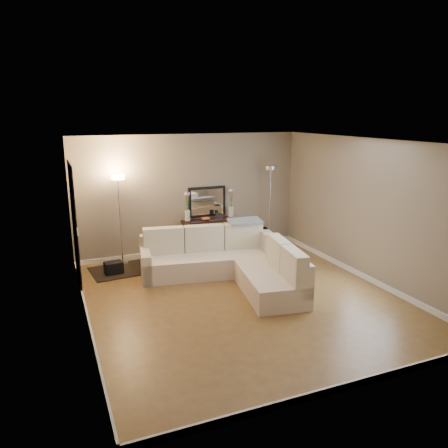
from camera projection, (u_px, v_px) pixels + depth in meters
name	position (u px, v px, depth m)	size (l,w,h in m)	color
floor	(242.00, 298.00, 7.35)	(5.00, 5.50, 0.01)	brown
ceiling	(244.00, 141.00, 6.70)	(5.00, 5.50, 0.01)	white
wall_back	(190.00, 195.00, 9.50)	(5.00, 0.02, 2.60)	gray
wall_front	(353.00, 283.00, 4.55)	(5.00, 0.02, 2.60)	gray
wall_left	(80.00, 240.00, 6.10)	(0.02, 5.50, 2.60)	gray
wall_right	(368.00, 211.00, 7.95)	(0.02, 5.50, 2.60)	gray
baseboard_back	(191.00, 250.00, 9.79)	(5.00, 0.03, 0.10)	white
baseboard_front	(344.00, 387.00, 4.88)	(5.00, 0.03, 0.10)	white
baseboard_left	(89.00, 321.00, 6.42)	(0.03, 5.50, 0.10)	white
baseboard_right	(362.00, 275.00, 8.24)	(0.03, 5.50, 0.10)	white
doorway	(75.00, 225.00, 7.69)	(0.02, 1.20, 2.20)	black
switch_plate	(78.00, 232.00, 6.90)	(0.02, 0.08, 0.12)	white
sectional_sofa	(230.00, 262.00, 8.11)	(2.68, 2.85, 0.91)	beige
throw_blanket	(245.00, 221.00, 8.66)	(0.65, 0.37, 0.05)	gray
console_table	(206.00, 234.00, 9.65)	(1.22, 0.34, 0.75)	black
leaning_mirror	(207.00, 202.00, 9.65)	(0.86, 0.05, 0.67)	black
table_decor	(210.00, 217.00, 9.56)	(0.52, 0.11, 0.12)	#D35A25
flower_vase_left	(187.00, 208.00, 9.34)	(0.14, 0.11, 0.64)	silver
flower_vase_right	(231.00, 205.00, 9.73)	(0.14, 0.11, 0.64)	silver
floor_lamp_lit	(119.00, 202.00, 8.67)	(0.29, 0.29, 1.84)	silver
floor_lamp_unlit	(270.00, 190.00, 9.83)	(0.28, 0.28, 1.89)	silver
charcoal_rug	(123.00, 270.00, 8.64)	(1.20, 0.90, 0.02)	black
black_bag	(114.00, 267.00, 8.44)	(0.34, 0.24, 0.22)	black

